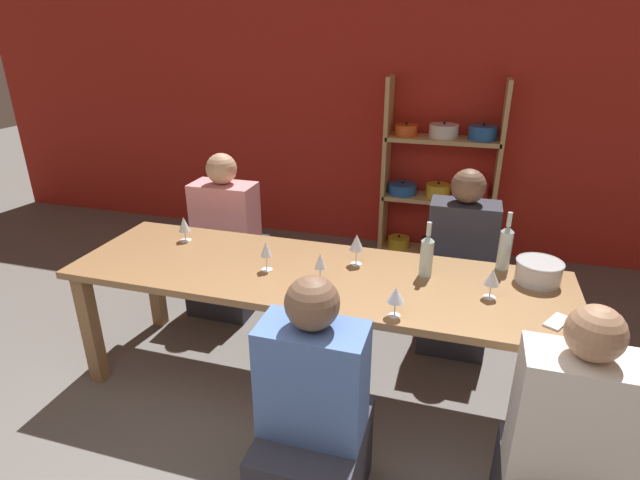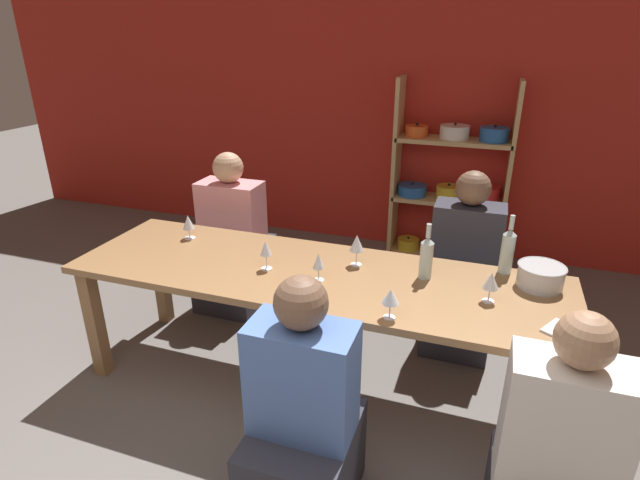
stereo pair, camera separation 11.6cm
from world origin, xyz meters
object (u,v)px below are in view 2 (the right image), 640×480
object	(u,v)px
wine_glass_red_a	(491,281)
wine_glass_red_c	(188,223)
wine_bottle_green	(508,250)
wine_bottle_dark	(426,257)
wine_glass_white_a	(266,249)
person_far_a	(461,284)
wine_glass_empty_a	(319,262)
cell_phone	(556,328)
person_far_b	(234,251)
wine_glass_empty_b	(391,297)
shelf_unit	(450,187)
wine_glass_red_b	(357,244)
mixing_bowl	(541,275)
person_near_b	(303,432)
dining_table	(314,286)

from	to	relation	value
wine_glass_red_a	wine_glass_red_c	bearing A→B (deg)	173.43
wine_bottle_green	wine_bottle_dark	distance (m)	0.45
wine_glass_white_a	person_far_a	bearing A→B (deg)	38.10
wine_glass_empty_a	person_far_a	world-z (taller)	person_far_a
wine_glass_white_a	cell_phone	xyz separation A→B (m)	(1.46, -0.12, -0.11)
wine_bottle_dark	person_far_b	xyz separation A→B (m)	(-1.50, 0.62, -0.45)
wine_glass_empty_b	person_far_a	xyz separation A→B (m)	(0.27, 1.07, -0.43)
shelf_unit	wine_glass_white_a	world-z (taller)	shelf_unit
wine_bottle_dark	wine_glass_white_a	bearing A→B (deg)	-167.76
shelf_unit	wine_glass_red_c	size ratio (longest dim) A/B	10.36
shelf_unit	wine_glass_empty_b	world-z (taller)	shelf_unit
wine_glass_red_b	wine_glass_red_a	bearing A→B (deg)	-14.28
mixing_bowl	wine_bottle_green	bearing A→B (deg)	146.27
wine_bottle_green	person_far_a	world-z (taller)	person_far_a
wine_glass_red_b	person_near_b	size ratio (longest dim) A/B	0.16
wine_glass_red_b	person_far_a	world-z (taller)	person_far_a
wine_glass_empty_b	cell_phone	size ratio (longest dim) A/B	0.90
person_far_b	wine_bottle_green	bearing A→B (deg)	167.73
wine_glass_white_a	person_far_b	size ratio (longest dim) A/B	0.14
wine_bottle_green	wine_glass_white_a	distance (m)	1.30
dining_table	person_far_a	bearing A→B (deg)	44.65
wine_glass_red_a	person_near_b	distance (m)	1.12
mixing_bowl	person_far_b	bearing A→B (deg)	165.72
wine_glass_red_c	wine_bottle_green	bearing A→B (deg)	4.54
shelf_unit	wine_glass_white_a	distance (m)	2.33
wine_glass_red_c	cell_phone	bearing A→B (deg)	-9.76
person_near_b	wine_glass_empty_a	bearing A→B (deg)	104.17
wine_glass_empty_a	person_far_a	xyz separation A→B (m)	(0.70, 0.83, -0.43)
wine_glass_red_b	person_far_b	size ratio (longest dim) A/B	0.15
wine_bottle_dark	wine_glass_empty_b	world-z (taller)	wine_bottle_dark
wine_glass_white_a	cell_phone	bearing A→B (deg)	-4.80
shelf_unit	wine_bottle_green	bearing A→B (deg)	-75.58
shelf_unit	person_far_a	world-z (taller)	shelf_unit
wine_glass_red_b	person_far_b	world-z (taller)	person_far_b
mixing_bowl	shelf_unit	bearing A→B (deg)	108.33
wine_glass_red_b	wine_glass_empty_a	size ratio (longest dim) A/B	1.15
wine_bottle_green	wine_glass_empty_b	world-z (taller)	wine_bottle_green
wine_glass_red_a	wine_glass_white_a	distance (m)	1.17
wine_glass_red_c	wine_glass_empty_b	size ratio (longest dim) A/B	1.05
wine_bottle_dark	wine_glass_red_c	xyz separation A→B (m)	(-1.49, 0.06, -0.02)
dining_table	wine_bottle_dark	xyz separation A→B (m)	(0.58, 0.13, 0.21)
shelf_unit	wine_bottle_green	distance (m)	1.86
wine_glass_red_c	person_far_b	xyz separation A→B (m)	(-0.01, 0.56, -0.43)
shelf_unit	wine_glass_red_a	size ratio (longest dim) A/B	10.37
dining_table	shelf_unit	bearing A→B (deg)	76.24
dining_table	wine_glass_white_a	xyz separation A→B (m)	(-0.26, -0.05, 0.20)
wine_glass_red_b	wine_bottle_dark	bearing A→B (deg)	-4.49
person_near_b	wine_glass_red_a	bearing A→B (deg)	48.63
wine_glass_red_c	person_near_b	xyz separation A→B (m)	(1.14, -0.98, -0.45)
wine_glass_red_c	person_far_a	distance (m)	1.81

